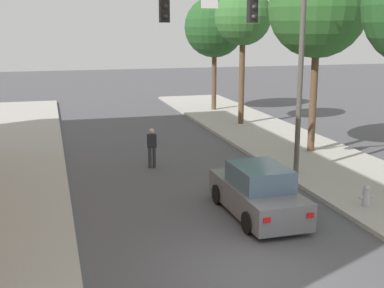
% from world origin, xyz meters
% --- Properties ---
extents(ground_plane, '(120.00, 120.00, 0.00)m').
position_xyz_m(ground_plane, '(0.00, 0.00, 0.00)').
color(ground_plane, '#4C4C51').
extents(traffic_signal_mast, '(6.72, 0.38, 7.50)m').
position_xyz_m(traffic_signal_mast, '(2.70, 7.02, 5.35)').
color(traffic_signal_mast, '#514C47').
rests_on(traffic_signal_mast, sidewalk_right).
extents(car_lead_grey, '(1.88, 4.26, 1.60)m').
position_xyz_m(car_lead_grey, '(1.48, 3.45, 0.72)').
color(car_lead_grey, slate).
rests_on(car_lead_grey, ground).
extents(pedestrian_crossing_road, '(0.36, 0.22, 1.64)m').
position_xyz_m(pedestrian_crossing_road, '(-0.56, 9.68, 0.91)').
color(pedestrian_crossing_road, '#333338').
rests_on(pedestrian_crossing_road, ground).
extents(fire_hydrant, '(0.48, 0.24, 0.72)m').
position_xyz_m(fire_hydrant, '(4.91, 2.88, 0.51)').
color(fire_hydrant, '#B2B2B7').
rests_on(fire_hydrant, sidewalk_right).
extents(street_tree_second, '(4.28, 4.28, 8.45)m').
position_xyz_m(street_tree_second, '(6.86, 10.05, 6.43)').
color(street_tree_second, brown).
rests_on(street_tree_second, sidewalk_right).
extents(street_tree_third, '(3.20, 3.20, 7.67)m').
position_xyz_m(street_tree_third, '(6.21, 17.23, 6.17)').
color(street_tree_third, brown).
rests_on(street_tree_third, sidewalk_right).
extents(street_tree_farthest, '(3.98, 3.98, 7.49)m').
position_xyz_m(street_tree_farthest, '(6.30, 22.63, 5.63)').
color(street_tree_farthest, brown).
rests_on(street_tree_farthest, sidewalk_right).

